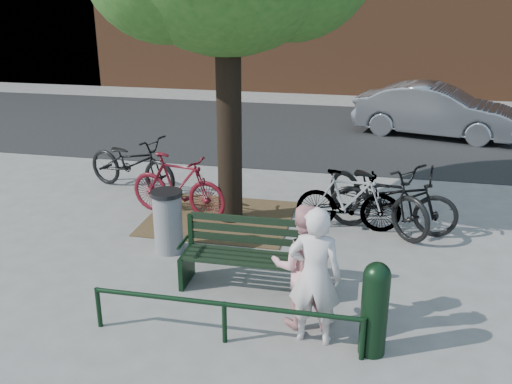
% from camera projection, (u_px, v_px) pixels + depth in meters
% --- Properties ---
extents(ground, '(90.00, 90.00, 0.00)m').
position_uv_depth(ground, '(248.00, 289.00, 7.46)').
color(ground, gray).
rests_on(ground, ground).
extents(dirt_pit, '(2.40, 2.00, 0.02)m').
position_uv_depth(dirt_pit, '(219.00, 218.00, 9.67)').
color(dirt_pit, brown).
rests_on(dirt_pit, ground).
extents(road, '(40.00, 7.00, 0.01)m').
position_uv_depth(road, '(318.00, 132.00, 15.26)').
color(road, black).
rests_on(road, ground).
extents(park_bench, '(1.74, 0.54, 0.97)m').
position_uv_depth(park_bench, '(250.00, 253.00, 7.37)').
color(park_bench, black).
rests_on(park_bench, ground).
extents(guard_railing, '(3.06, 0.06, 0.51)m').
position_uv_depth(guard_railing, '(224.00, 310.00, 6.22)').
color(guard_railing, black).
rests_on(guard_railing, ground).
extents(person_left, '(0.60, 0.41, 1.60)m').
position_uv_depth(person_left, '(315.00, 276.00, 6.12)').
color(person_left, beige).
rests_on(person_left, ground).
extents(person_right, '(0.80, 0.67, 1.50)m').
position_uv_depth(person_right, '(303.00, 266.00, 6.45)').
color(person_right, pink).
rests_on(person_right, ground).
extents(bollard, '(0.29, 0.29, 1.08)m').
position_uv_depth(bollard, '(375.00, 306.00, 5.98)').
color(bollard, black).
rests_on(bollard, ground).
extents(litter_bin, '(0.46, 0.46, 0.95)m').
position_uv_depth(litter_bin, '(168.00, 221.00, 8.35)').
color(litter_bin, gray).
rests_on(litter_bin, ground).
extents(bicycle_a, '(2.18, 1.33, 1.08)m').
position_uv_depth(bicycle_a, '(132.00, 163.00, 10.84)').
color(bicycle_a, black).
rests_on(bicycle_a, ground).
extents(bicycle_b, '(1.88, 0.88, 1.09)m').
position_uv_depth(bicycle_b, '(178.00, 185.00, 9.62)').
color(bicycle_b, '#510B15').
rests_on(bicycle_b, ground).
extents(bicycle_c, '(2.12, 2.08, 1.16)m').
position_uv_depth(bicycle_c, '(377.00, 193.00, 9.19)').
color(bicycle_c, black).
rests_on(bicycle_c, ground).
extents(bicycle_d, '(1.67, 0.48, 1.00)m').
position_uv_depth(bicycle_d, '(349.00, 200.00, 9.08)').
color(bicycle_d, gray).
rests_on(bicycle_d, ground).
extents(bicycle_e, '(2.09, 0.93, 1.07)m').
position_uv_depth(bicycle_e, '(393.00, 200.00, 9.03)').
color(bicycle_e, black).
rests_on(bicycle_e, ground).
extents(parked_car, '(4.26, 2.33, 1.33)m').
position_uv_depth(parked_car, '(435.00, 111.00, 14.67)').
color(parked_car, gray).
rests_on(parked_car, ground).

